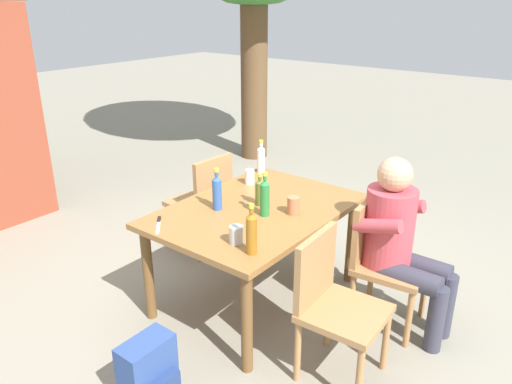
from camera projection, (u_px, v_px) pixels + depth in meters
ground_plane at (256, 297)px, 3.69m from camera, size 24.00×24.00×0.00m
dining_table at (256, 220)px, 3.45m from camera, size 1.43×1.02×0.73m
chair_near_right at (381, 256)px, 3.27m from camera, size 0.48×0.48×0.87m
chair_far_right at (204, 198)px, 4.20m from camera, size 0.46×0.46×0.87m
chair_near_left at (333, 300)px, 2.80m from camera, size 0.46×0.46×0.87m
person_in_white_shirt at (400, 238)px, 3.15m from camera, size 0.47×0.61×1.18m
bottle_green at (265, 197)px, 3.26m from camera, size 0.06×0.06×0.31m
bottle_olive at (260, 192)px, 3.43m from camera, size 0.06×0.06×0.23m
bottle_clear at (261, 159)px, 4.06m from camera, size 0.06×0.06×0.28m
bottle_amber at (251, 232)px, 2.77m from camera, size 0.06×0.06×0.31m
bottle_blue at (217, 192)px, 3.35m from camera, size 0.06×0.06×0.30m
cup_steel at (236, 235)px, 2.91m from camera, size 0.08×0.08×0.11m
cup_white at (250, 177)px, 3.83m from camera, size 0.07×0.07×0.12m
cup_terracotta at (293, 205)px, 3.31m from camera, size 0.08×0.08×0.12m
table_knife at (159, 224)px, 3.17m from camera, size 0.19×0.18×0.01m
backpack_by_near_side at (149, 374)px, 2.66m from camera, size 0.30×0.23×0.41m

